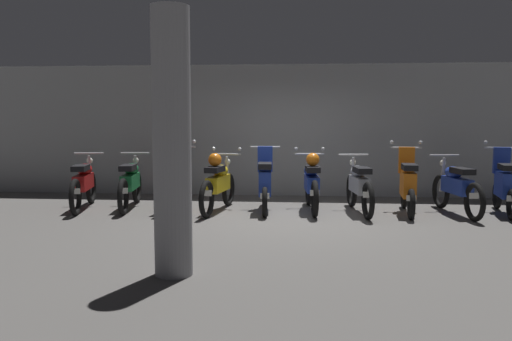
% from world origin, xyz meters
% --- Properties ---
extents(ground_plane, '(80.00, 80.00, 0.00)m').
position_xyz_m(ground_plane, '(0.00, 0.00, 0.00)').
color(ground_plane, '#565451').
extents(back_wall, '(16.00, 0.30, 2.86)m').
position_xyz_m(back_wall, '(0.00, 2.79, 1.43)').
color(back_wall, gray).
rests_on(back_wall, ground).
extents(motorbike_slot_0, '(0.60, 1.93, 1.03)m').
position_xyz_m(motorbike_slot_0, '(-3.83, 0.61, 0.49)').
color(motorbike_slot_0, black).
rests_on(motorbike_slot_0, ground).
extents(motorbike_slot_1, '(0.56, 1.95, 1.03)m').
position_xyz_m(motorbike_slot_1, '(-2.98, 0.75, 0.49)').
color(motorbike_slot_1, black).
rests_on(motorbike_slot_1, ground).
extents(motorbike_slot_2, '(0.59, 1.68, 1.29)m').
position_xyz_m(motorbike_slot_2, '(-2.12, 0.66, 0.53)').
color(motorbike_slot_2, black).
rests_on(motorbike_slot_2, ground).
extents(motorbike_slot_3, '(0.58, 1.94, 1.15)m').
position_xyz_m(motorbike_slot_3, '(-1.27, 0.57, 0.53)').
color(motorbike_slot_3, black).
rests_on(motorbike_slot_3, ground).
extents(motorbike_slot_4, '(0.56, 1.68, 1.18)m').
position_xyz_m(motorbike_slot_4, '(-0.43, 0.68, 0.52)').
color(motorbike_slot_4, black).
rests_on(motorbike_slot_4, ground).
extents(motorbike_slot_5, '(0.59, 1.95, 1.15)m').
position_xyz_m(motorbike_slot_5, '(0.42, 0.75, 0.53)').
color(motorbike_slot_5, black).
rests_on(motorbike_slot_5, ground).
extents(motorbike_slot_6, '(0.56, 1.95, 1.03)m').
position_xyz_m(motorbike_slot_6, '(1.27, 0.63, 0.49)').
color(motorbike_slot_6, black).
rests_on(motorbike_slot_6, ground).
extents(motorbike_slot_7, '(0.59, 1.68, 1.29)m').
position_xyz_m(motorbike_slot_7, '(2.13, 0.64, 0.53)').
color(motorbike_slot_7, black).
rests_on(motorbike_slot_7, ground).
extents(motorbike_slot_8, '(0.57, 1.94, 1.03)m').
position_xyz_m(motorbike_slot_8, '(2.97, 0.64, 0.49)').
color(motorbike_slot_8, black).
rests_on(motorbike_slot_8, ground).
extents(motorbike_slot_9, '(0.58, 1.67, 1.29)m').
position_xyz_m(motorbike_slot_9, '(3.83, 0.74, 0.53)').
color(motorbike_slot_9, black).
rests_on(motorbike_slot_9, ground).
extents(support_pillar, '(0.41, 0.41, 2.86)m').
position_xyz_m(support_pillar, '(-1.15, -3.35, 1.43)').
color(support_pillar, gray).
rests_on(support_pillar, ground).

